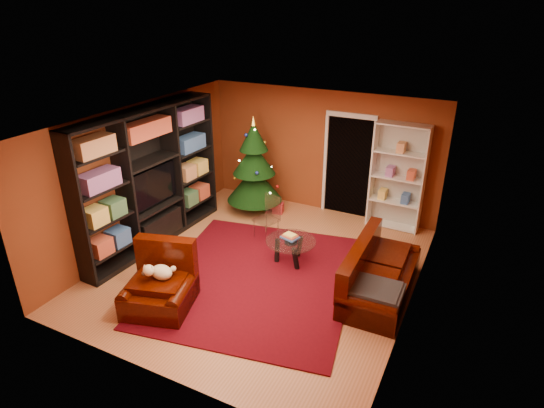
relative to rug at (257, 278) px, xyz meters
The scene contains 17 objects.
floor 0.35m from the rug, 104.23° to the left, with size 5.00×5.50×0.05m, color #B0673E.
ceiling 2.64m from the rug, 104.23° to the left, with size 5.00×5.50×0.05m, color silver.
wall_back 3.37m from the rug, 91.59° to the left, with size 5.00×0.05×2.60m, color brown.
wall_left 2.93m from the rug, behind, with size 0.05×5.50×2.60m, color brown.
wall_right 2.78m from the rug, ahead, with size 0.05×5.50×2.60m, color brown.
doorway 3.28m from the rug, 80.50° to the left, with size 1.06×0.60×2.16m, color black, non-canonical shape.
rug is the anchor object (origin of this frame).
media_unit 2.69m from the rug, behind, with size 0.51×3.33×2.55m, color black, non-canonical shape.
christmas_tree 2.86m from the rug, 119.24° to the left, with size 1.19×1.19×2.12m, color black, non-canonical shape.
gift_box_green 2.75m from the rug, 114.78° to the left, with size 0.26×0.26×0.26m, color #206B2A.
gift_box_red 2.57m from the rug, 107.92° to the left, with size 0.22×0.22×0.22m, color #A2212C.
white_bookshelf 3.47m from the rug, 61.58° to the left, with size 1.02×0.37×2.20m, color white, non-canonical shape.
armchair 1.67m from the rug, 125.31° to the right, with size 1.03×1.03×0.80m, color black, non-canonical shape.
dog 1.66m from the rug, 125.61° to the right, with size 0.40×0.30×0.26m, color beige, non-canonical shape.
sofa 2.04m from the rug, 14.88° to the left, with size 1.97×0.89×0.85m, color black, non-canonical shape.
coffee_table 0.80m from the rug, 67.37° to the left, with size 0.88×0.88×0.55m, color gray, non-canonical shape.
acrylic_chair 1.46m from the rug, 110.80° to the left, with size 0.40×0.43×0.78m, color #66605B, non-canonical shape.
Camera 1 is at (3.16, -5.93, 4.30)m, focal length 30.00 mm.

